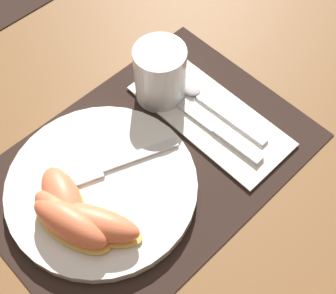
{
  "coord_description": "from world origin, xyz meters",
  "views": [
    {
      "loc": [
        -0.21,
        -0.26,
        0.57
      ],
      "look_at": [
        0.03,
        -0.01,
        0.02
      ],
      "focal_mm": 50.0,
      "sensor_mm": 36.0,
      "label": 1
    }
  ],
  "objects_px": {
    "knife": "(208,123)",
    "citrus_wedge_2": "(71,224)",
    "citrus_wedge_3": "(90,223)",
    "plate": "(102,186)",
    "fork": "(107,167)",
    "spoon": "(196,92)",
    "juice_glass": "(160,76)",
    "citrus_wedge_1": "(64,217)",
    "citrus_wedge_0": "(63,200)"
  },
  "relations": [
    {
      "from": "spoon",
      "to": "citrus_wedge_1",
      "type": "xyz_separation_m",
      "value": [
        -0.27,
        -0.04,
        0.03
      ]
    },
    {
      "from": "knife",
      "to": "spoon",
      "type": "height_order",
      "value": "spoon"
    },
    {
      "from": "plate",
      "to": "citrus_wedge_2",
      "type": "bearing_deg",
      "value": -158.56
    },
    {
      "from": "citrus_wedge_0",
      "to": "citrus_wedge_2",
      "type": "height_order",
      "value": "citrus_wedge_2"
    },
    {
      "from": "knife",
      "to": "citrus_wedge_2",
      "type": "height_order",
      "value": "citrus_wedge_2"
    },
    {
      "from": "plate",
      "to": "juice_glass",
      "type": "xyz_separation_m",
      "value": [
        0.17,
        0.06,
        0.03
      ]
    },
    {
      "from": "citrus_wedge_3",
      "to": "citrus_wedge_0",
      "type": "bearing_deg",
      "value": 94.93
    },
    {
      "from": "spoon",
      "to": "fork",
      "type": "bearing_deg",
      "value": -176.58
    },
    {
      "from": "knife",
      "to": "citrus_wedge_2",
      "type": "distance_m",
      "value": 0.25
    },
    {
      "from": "fork",
      "to": "citrus_wedge_1",
      "type": "distance_m",
      "value": 0.09
    },
    {
      "from": "plate",
      "to": "citrus_wedge_3",
      "type": "bearing_deg",
      "value": -140.15
    },
    {
      "from": "juice_glass",
      "to": "citrus_wedge_3",
      "type": "bearing_deg",
      "value": -154.32
    },
    {
      "from": "citrus_wedge_1",
      "to": "juice_glass",
      "type": "bearing_deg",
      "value": 17.95
    },
    {
      "from": "juice_glass",
      "to": "citrus_wedge_0",
      "type": "distance_m",
      "value": 0.23
    },
    {
      "from": "fork",
      "to": "citrus_wedge_1",
      "type": "bearing_deg",
      "value": -163.75
    },
    {
      "from": "plate",
      "to": "spoon",
      "type": "relative_size",
      "value": 1.34
    },
    {
      "from": "fork",
      "to": "citrus_wedge_0",
      "type": "xyz_separation_m",
      "value": [
        -0.07,
        -0.01,
        0.01
      ]
    },
    {
      "from": "fork",
      "to": "citrus_wedge_0",
      "type": "relative_size",
      "value": 1.56
    },
    {
      "from": "plate",
      "to": "fork",
      "type": "bearing_deg",
      "value": 32.24
    },
    {
      "from": "citrus_wedge_2",
      "to": "citrus_wedge_3",
      "type": "xyz_separation_m",
      "value": [
        0.02,
        -0.01,
        -0.0
      ]
    },
    {
      "from": "plate",
      "to": "spoon",
      "type": "height_order",
      "value": "plate"
    },
    {
      "from": "plate",
      "to": "knife",
      "type": "xyz_separation_m",
      "value": [
        0.18,
        -0.03,
        -0.0
      ]
    },
    {
      "from": "knife",
      "to": "citrus_wedge_1",
      "type": "distance_m",
      "value": 0.25
    },
    {
      "from": "plate",
      "to": "citrus_wedge_2",
      "type": "xyz_separation_m",
      "value": [
        -0.07,
        -0.03,
        0.03
      ]
    },
    {
      "from": "plate",
      "to": "knife",
      "type": "distance_m",
      "value": 0.18
    },
    {
      "from": "citrus_wedge_0",
      "to": "citrus_wedge_3",
      "type": "xyz_separation_m",
      "value": [
        0.0,
        -0.05,
        0.0
      ]
    },
    {
      "from": "knife",
      "to": "spoon",
      "type": "bearing_deg",
      "value": 62.48
    },
    {
      "from": "spoon",
      "to": "citrus_wedge_2",
      "type": "distance_m",
      "value": 0.28
    },
    {
      "from": "fork",
      "to": "spoon",
      "type": "bearing_deg",
      "value": 3.42
    },
    {
      "from": "plate",
      "to": "juice_glass",
      "type": "distance_m",
      "value": 0.19
    },
    {
      "from": "juice_glass",
      "to": "fork",
      "type": "height_order",
      "value": "juice_glass"
    },
    {
      "from": "citrus_wedge_2",
      "to": "plate",
      "type": "bearing_deg",
      "value": 21.44
    },
    {
      "from": "knife",
      "to": "fork",
      "type": "distance_m",
      "value": 0.16
    },
    {
      "from": "citrus_wedge_0",
      "to": "citrus_wedge_2",
      "type": "bearing_deg",
      "value": -111.69
    },
    {
      "from": "citrus_wedge_1",
      "to": "citrus_wedge_3",
      "type": "height_order",
      "value": "citrus_wedge_1"
    },
    {
      "from": "juice_glass",
      "to": "citrus_wedge_1",
      "type": "height_order",
      "value": "juice_glass"
    },
    {
      "from": "juice_glass",
      "to": "citrus_wedge_2",
      "type": "xyz_separation_m",
      "value": [
        -0.24,
        -0.09,
        -0.01
      ]
    },
    {
      "from": "juice_glass",
      "to": "fork",
      "type": "distance_m",
      "value": 0.16
    },
    {
      "from": "fork",
      "to": "citrus_wedge_3",
      "type": "height_order",
      "value": "citrus_wedge_3"
    },
    {
      "from": "plate",
      "to": "citrus_wedge_3",
      "type": "height_order",
      "value": "citrus_wedge_3"
    },
    {
      "from": "knife",
      "to": "juice_glass",
      "type": "bearing_deg",
      "value": 95.79
    },
    {
      "from": "spoon",
      "to": "citrus_wedge_1",
      "type": "relative_size",
      "value": 1.91
    },
    {
      "from": "knife",
      "to": "citrus_wedge_3",
      "type": "bearing_deg",
      "value": -176.54
    },
    {
      "from": "citrus_wedge_1",
      "to": "fork",
      "type": "bearing_deg",
      "value": 16.25
    },
    {
      "from": "plate",
      "to": "citrus_wedge_0",
      "type": "bearing_deg",
      "value": 171.32
    },
    {
      "from": "plate",
      "to": "fork",
      "type": "height_order",
      "value": "fork"
    },
    {
      "from": "citrus_wedge_0",
      "to": "citrus_wedge_2",
      "type": "xyz_separation_m",
      "value": [
        -0.01,
        -0.03,
        0.0
      ]
    },
    {
      "from": "knife",
      "to": "citrus_wedge_2",
      "type": "relative_size",
      "value": 1.71
    },
    {
      "from": "knife",
      "to": "citrus_wedge_2",
      "type": "xyz_separation_m",
      "value": [
        -0.25,
        0.0,
        0.03
      ]
    },
    {
      "from": "spoon",
      "to": "citrus_wedge_3",
      "type": "height_order",
      "value": "citrus_wedge_3"
    }
  ]
}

